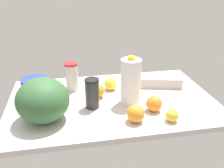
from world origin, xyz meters
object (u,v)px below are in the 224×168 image
(milk_jug, at_px, (131,82))
(orange_near_front, at_px, (154,104))
(orange_far_back, at_px, (98,91))
(shaker_bottle, at_px, (92,93))
(egg_carton, at_px, (157,81))
(orange_by_jug, at_px, (136,114))
(lemon_loose, at_px, (172,115))
(mixing_bowl, at_px, (35,84))
(tumbler_cup, at_px, (72,77))
(lemon_beside_bowl, at_px, (110,84))
(watermelon, at_px, (43,100))

(milk_jug, relative_size, orange_near_front, 3.21)
(orange_far_back, bearing_deg, shaker_bottle, 69.42)
(egg_carton, bearing_deg, shaker_bottle, 38.32)
(shaker_bottle, height_order, milk_jug, milk_jug)
(orange_by_jug, bearing_deg, lemon_loose, 169.95)
(shaker_bottle, height_order, orange_far_back, shaker_bottle)
(milk_jug, height_order, egg_carton, milk_jug)
(egg_carton, distance_m, orange_far_back, 0.42)
(egg_carton, height_order, orange_near_front, orange_near_front)
(milk_jug, distance_m, orange_by_jug, 0.22)
(lemon_loose, height_order, orange_far_back, orange_far_back)
(egg_carton, bearing_deg, mixing_bowl, 6.23)
(egg_carton, relative_size, orange_near_front, 3.58)
(tumbler_cup, xyz_separation_m, milk_jug, (-0.32, 0.23, 0.04))
(tumbler_cup, distance_m, milk_jug, 0.40)
(milk_jug, height_order, lemon_beside_bowl, milk_jug)
(lemon_beside_bowl, bearing_deg, mixing_bowl, -13.03)
(egg_carton, xyz_separation_m, lemon_beside_bowl, (0.31, 0.00, 0.01))
(shaker_bottle, bearing_deg, tumbler_cup, -67.87)
(watermelon, xyz_separation_m, lemon_loose, (-0.63, 0.13, -0.08))
(shaker_bottle, height_order, orange_by_jug, shaker_bottle)
(lemon_beside_bowl, bearing_deg, tumbler_cup, -10.81)
(milk_jug, bearing_deg, lemon_loose, 124.46)
(tumbler_cup, distance_m, watermelon, 0.37)
(tumbler_cup, bearing_deg, shaker_bottle, 112.13)
(shaker_bottle, bearing_deg, orange_far_back, -110.58)
(milk_jug, height_order, lemon_loose, milk_jug)
(tumbler_cup, height_order, lemon_loose, tumbler_cup)
(tumbler_cup, relative_size, orange_by_jug, 2.03)
(milk_jug, height_order, watermelon, milk_jug)
(lemon_loose, bearing_deg, orange_far_back, -45.16)
(lemon_beside_bowl, bearing_deg, orange_near_front, 121.13)
(orange_near_front, bearing_deg, lemon_loose, 115.38)
(tumbler_cup, relative_size, egg_carton, 0.58)
(tumbler_cup, distance_m, shaker_bottle, 0.27)
(shaker_bottle, xyz_separation_m, lemon_beside_bowl, (-0.14, -0.20, -0.05))
(orange_by_jug, bearing_deg, tumbler_cup, -55.59)
(milk_jug, distance_m, egg_carton, 0.32)
(mixing_bowl, distance_m, orange_far_back, 0.43)
(shaker_bottle, bearing_deg, lemon_beside_bowl, -124.37)
(mixing_bowl, bearing_deg, tumbler_cup, 164.77)
(shaker_bottle, distance_m, watermelon, 0.27)
(lemon_loose, bearing_deg, milk_jug, -55.54)
(lemon_beside_bowl, height_order, orange_by_jug, orange_by_jug)
(lemon_beside_bowl, bearing_deg, milk_jug, 113.03)
(shaker_bottle, height_order, egg_carton, shaker_bottle)
(tumbler_cup, relative_size, orange_near_front, 2.09)
(egg_carton, xyz_separation_m, watermelon, (0.71, 0.29, 0.08))
(mixing_bowl, height_order, watermelon, watermelon)
(orange_by_jug, bearing_deg, watermelon, -12.65)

